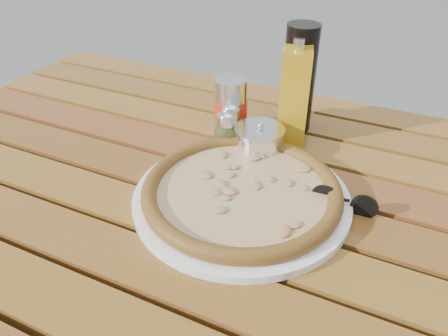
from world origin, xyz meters
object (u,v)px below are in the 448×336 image
at_px(pizza, 242,190).
at_px(dark_bottle, 299,79).
at_px(oregano_shaker, 227,131).
at_px(soda_can, 231,108).
at_px(olive_oil_cruet, 294,96).
at_px(table, 219,221).
at_px(pepper_shaker, 231,122).
at_px(sunglasses, 344,202).
at_px(parmesan_tin, 259,141).
at_px(plate, 241,198).

xyz_separation_m(pizza, dark_bottle, (-0.00, 0.29, 0.09)).
distance_m(oregano_shaker, soda_can, 0.06).
bearing_deg(olive_oil_cruet, soda_can, -167.70).
bearing_deg(table, pepper_shaker, 107.62).
bearing_deg(soda_can, pizza, -60.91).
relative_size(table, soda_can, 11.67).
height_order(pizza, dark_bottle, dark_bottle).
bearing_deg(pepper_shaker, pizza, -60.70).
bearing_deg(olive_oil_cruet, sunglasses, -50.12).
height_order(pizza, parmesan_tin, parmesan_tin).
height_order(soda_can, parmesan_tin, soda_can).
distance_m(table, plate, 0.10).
xyz_separation_m(oregano_shaker, parmesan_tin, (0.07, 0.00, -0.01)).
distance_m(pizza, parmesan_tin, 0.15).
bearing_deg(sunglasses, parmesan_tin, 150.97).
bearing_deg(dark_bottle, sunglasses, -55.98).
distance_m(pepper_shaker, sunglasses, 0.29).
bearing_deg(sunglasses, soda_can, 148.94).
height_order(plate, oregano_shaker, oregano_shaker).
distance_m(dark_bottle, sunglasses, 0.30).
xyz_separation_m(table, plate, (0.05, -0.02, 0.08)).
bearing_deg(oregano_shaker, table, -70.88).
relative_size(oregano_shaker, dark_bottle, 0.37).
bearing_deg(table, plate, -18.98).
xyz_separation_m(pizza, oregano_shaker, (-0.09, 0.15, 0.02)).
bearing_deg(pepper_shaker, soda_can, 117.33).
bearing_deg(soda_can, plate, -60.91).
bearing_deg(sunglasses, olive_oil_cruet, 128.14).
xyz_separation_m(pepper_shaker, dark_bottle, (0.10, 0.10, 0.07)).
relative_size(pizza, oregano_shaker, 4.41).
relative_size(olive_oil_cruet, parmesan_tin, 2.06).
bearing_deg(pizza, parmesan_tin, 100.53).
distance_m(oregano_shaker, olive_oil_cruet, 0.15).
distance_m(olive_oil_cruet, parmesan_tin, 0.11).
xyz_separation_m(olive_oil_cruet, sunglasses, (0.15, -0.18, -0.08)).
distance_m(plate, dark_bottle, 0.30).
xyz_separation_m(table, oregano_shaker, (-0.04, 0.13, 0.11)).
bearing_deg(oregano_shaker, plate, -57.13).
distance_m(dark_bottle, olive_oil_cruet, 0.06).
xyz_separation_m(soda_can, olive_oil_cruet, (0.12, 0.03, 0.04)).
bearing_deg(plate, pepper_shaker, 119.30).
relative_size(pepper_shaker, parmesan_tin, 0.80).
xyz_separation_m(oregano_shaker, dark_bottle, (0.09, 0.14, 0.07)).
bearing_deg(parmesan_tin, pepper_shaker, 155.04).
bearing_deg(plate, pizza, 0.00).
height_order(parmesan_tin, sunglasses, parmesan_tin).
height_order(plate, sunglasses, sunglasses).
distance_m(table, pepper_shaker, 0.21).
distance_m(table, parmesan_tin, 0.17).
distance_m(pepper_shaker, oregano_shaker, 0.04).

